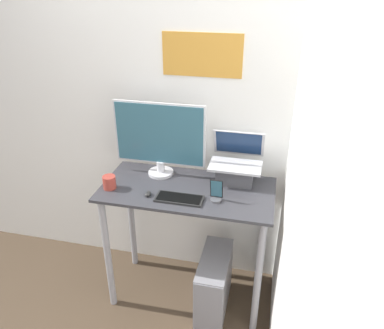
{
  "coord_description": "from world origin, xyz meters",
  "views": [
    {
      "loc": [
        0.51,
        -1.77,
        2.19
      ],
      "look_at": [
        0.03,
        0.28,
        1.11
      ],
      "focal_mm": 35.0,
      "sensor_mm": 36.0,
      "label": 1
    }
  ],
  "objects_px": {
    "laptop": "(235,169)",
    "computer_tower": "(214,283)",
    "keyboard": "(179,199)",
    "cell_phone": "(216,193)",
    "monitor": "(160,139)",
    "mouse": "(148,194)"
  },
  "relations": [
    {
      "from": "keyboard",
      "to": "cell_phone",
      "type": "xyz_separation_m",
      "value": [
        0.23,
        0.04,
        0.04
      ]
    },
    {
      "from": "keyboard",
      "to": "mouse",
      "type": "bearing_deg",
      "value": 179.77
    },
    {
      "from": "laptop",
      "to": "computer_tower",
      "type": "distance_m",
      "value": 0.85
    },
    {
      "from": "laptop",
      "to": "monitor",
      "type": "xyz_separation_m",
      "value": [
        -0.52,
        -0.01,
        0.17
      ]
    },
    {
      "from": "monitor",
      "to": "mouse",
      "type": "bearing_deg",
      "value": -88.84
    },
    {
      "from": "laptop",
      "to": "monitor",
      "type": "bearing_deg",
      "value": -178.63
    },
    {
      "from": "computer_tower",
      "to": "cell_phone",
      "type": "bearing_deg",
      "value": -95.94
    },
    {
      "from": "computer_tower",
      "to": "laptop",
      "type": "bearing_deg",
      "value": 71.84
    },
    {
      "from": "laptop",
      "to": "computer_tower",
      "type": "relative_size",
      "value": 0.7
    },
    {
      "from": "keyboard",
      "to": "computer_tower",
      "type": "distance_m",
      "value": 0.76
    },
    {
      "from": "laptop",
      "to": "mouse",
      "type": "bearing_deg",
      "value": -148.84
    },
    {
      "from": "monitor",
      "to": "computer_tower",
      "type": "relative_size",
      "value": 1.27
    },
    {
      "from": "laptop",
      "to": "mouse",
      "type": "xyz_separation_m",
      "value": [
        -0.51,
        -0.31,
        -0.08
      ]
    },
    {
      "from": "monitor",
      "to": "mouse",
      "type": "distance_m",
      "value": 0.39
    },
    {
      "from": "cell_phone",
      "to": "computer_tower",
      "type": "distance_m",
      "value": 0.76
    },
    {
      "from": "laptop",
      "to": "computer_tower",
      "type": "height_order",
      "value": "laptop"
    },
    {
      "from": "cell_phone",
      "to": "computer_tower",
      "type": "relative_size",
      "value": 0.3
    },
    {
      "from": "keyboard",
      "to": "laptop",
      "type": "bearing_deg",
      "value": 45.31
    },
    {
      "from": "laptop",
      "to": "mouse",
      "type": "relative_size",
      "value": 5.81
    },
    {
      "from": "keyboard",
      "to": "mouse",
      "type": "xyz_separation_m",
      "value": [
        -0.21,
        0.0,
        0.01
      ]
    },
    {
      "from": "mouse",
      "to": "computer_tower",
      "type": "distance_m",
      "value": 0.85
    },
    {
      "from": "monitor",
      "to": "computer_tower",
      "type": "xyz_separation_m",
      "value": [
        0.44,
        -0.23,
        -0.98
      ]
    }
  ]
}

